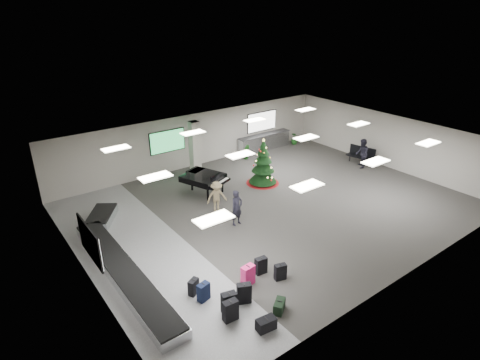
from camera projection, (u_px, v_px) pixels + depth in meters
ground at (273, 206)px, 19.64m from camera, size 18.00×18.00×0.00m
room_envelope at (259, 160)px, 18.98m from camera, size 18.02×14.02×3.21m
baggage_carousel at (118, 260)px, 15.20m from camera, size 2.28×9.71×0.43m
service_counter at (264, 142)px, 27.02m from camera, size 4.05×0.65×1.08m
suitcase_0 at (229, 303)px, 12.76m from camera, size 0.53×0.38×0.78m
suitcase_1 at (244, 293)px, 13.21m from camera, size 0.53×0.43×0.75m
pink_suitcase at (248, 275)px, 14.06m from camera, size 0.51×0.32×0.77m
suitcase_3 at (261, 266)px, 14.67m from camera, size 0.46×0.28×0.67m
navy_suitcase at (204, 292)px, 13.33m from camera, size 0.47×0.34×0.67m
suitcase_5 at (230, 311)px, 12.47m from camera, size 0.50×0.30×0.74m
green_duffel at (279, 306)px, 12.90m from camera, size 0.63×0.56×0.40m
suitcase_7 at (280, 272)px, 14.35m from camera, size 0.47×0.34×0.64m
suitcase_8 at (194, 287)px, 13.62m from camera, size 0.45×0.38×0.60m
black_duffel at (266, 324)px, 12.17m from camera, size 0.64×0.40×0.42m
christmas_tree at (263, 168)px, 21.83m from camera, size 1.83×1.83×2.61m
grand_piano at (204, 178)px, 20.62m from camera, size 2.28×2.57×1.22m
bench at (362, 154)px, 24.66m from camera, size 0.91×1.75×1.06m
traveler_a at (237, 208)px, 17.74m from camera, size 0.64×0.46×1.65m
traveler_b at (217, 197)px, 18.89m from camera, size 1.09×0.79×1.52m
traveler_bench at (362, 154)px, 23.93m from camera, size 1.09×1.09×1.78m
potted_plant_left at (246, 152)px, 25.47m from camera, size 0.61×0.64×0.91m
potted_plant_right at (294, 139)px, 28.12m from camera, size 0.57×0.57×0.81m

